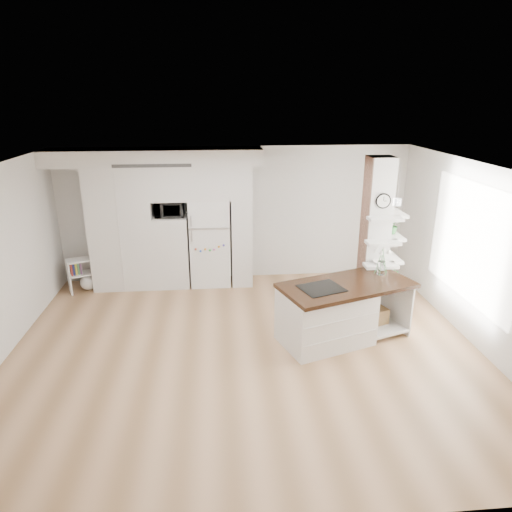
% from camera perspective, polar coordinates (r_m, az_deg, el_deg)
% --- Properties ---
extents(floor, '(7.00, 6.00, 0.01)m').
position_cam_1_polar(floor, '(7.02, -1.33, -11.62)').
color(floor, tan).
rests_on(floor, ground).
extents(room, '(7.04, 6.04, 2.72)m').
position_cam_1_polar(room, '(6.27, -1.46, 3.09)').
color(room, white).
rests_on(room, ground).
extents(cabinet_wall, '(4.00, 0.71, 2.70)m').
position_cam_1_polar(cabinet_wall, '(8.99, -11.82, 5.42)').
color(cabinet_wall, white).
rests_on(cabinet_wall, floor).
extents(refrigerator, '(0.78, 0.69, 1.75)m').
position_cam_1_polar(refrigerator, '(9.11, -5.77, 1.79)').
color(refrigerator, white).
rests_on(refrigerator, floor).
extents(column, '(0.69, 0.90, 2.70)m').
position_cam_1_polar(column, '(7.97, 15.38, 2.19)').
color(column, silver).
rests_on(column, floor).
extents(window, '(0.00, 2.40, 2.40)m').
position_cam_1_polar(window, '(7.68, 25.31, 1.50)').
color(window, white).
rests_on(window, room).
extents(pendant_light, '(0.12, 0.12, 0.10)m').
position_cam_1_polar(pendant_light, '(6.66, 13.27, 5.91)').
color(pendant_light, white).
rests_on(pendant_light, room).
extents(kitchen_island, '(2.24, 1.58, 1.48)m').
position_cam_1_polar(kitchen_island, '(7.14, 9.54, -6.95)').
color(kitchen_island, white).
rests_on(kitchen_island, floor).
extents(bookshelf, '(0.63, 0.52, 0.65)m').
position_cam_1_polar(bookshelf, '(9.51, -20.61, -2.39)').
color(bookshelf, white).
rests_on(bookshelf, floor).
extents(floor_plant_a, '(0.27, 0.23, 0.44)m').
position_cam_1_polar(floor_plant_a, '(7.72, 14.36, -7.35)').
color(floor_plant_a, '#2F7634').
rests_on(floor_plant_a, floor).
extents(floor_plant_b, '(0.30, 0.30, 0.44)m').
position_cam_1_polar(floor_plant_b, '(9.23, 16.81, -3.07)').
color(floor_plant_b, '#2F7634').
rests_on(floor_plant_b, floor).
extents(microwave, '(0.54, 0.37, 0.30)m').
position_cam_1_polar(microwave, '(8.91, -10.77, 5.79)').
color(microwave, '#2D2D2D').
rests_on(microwave, cabinet_wall).
extents(shelf_plant, '(0.27, 0.23, 0.30)m').
position_cam_1_polar(shelf_plant, '(8.16, 16.75, 3.73)').
color(shelf_plant, '#2F7634').
rests_on(shelf_plant, column).
extents(decor_bowl, '(0.22, 0.22, 0.05)m').
position_cam_1_polar(decor_bowl, '(7.85, 15.17, -0.76)').
color(decor_bowl, white).
rests_on(decor_bowl, column).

